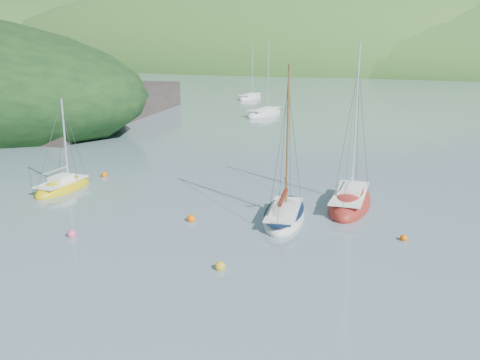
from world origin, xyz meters
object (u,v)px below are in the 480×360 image
at_px(sailboat_yellow, 63,187).
at_px(distant_sloop_c, 250,98).
at_px(distant_sloop_a, 264,114).
at_px(sloop_red, 350,202).
at_px(daysailer_white, 284,216).

height_order(sailboat_yellow, distant_sloop_c, distant_sloop_c).
bearing_deg(distant_sloop_a, distant_sloop_c, 128.28).
bearing_deg(sloop_red, distant_sloop_a, 113.30).
xyz_separation_m(daysailer_white, distant_sloop_a, (-15.49, 38.65, -0.03)).
height_order(sailboat_yellow, distant_sloop_a, distant_sloop_a).
height_order(daysailer_white, distant_sloop_c, distant_sloop_c).
distance_m(sailboat_yellow, distant_sloop_a, 38.69).
relative_size(sloop_red, distant_sloop_c, 1.11).
bearing_deg(sloop_red, distant_sloop_c, 113.07).
bearing_deg(distant_sloop_a, sloop_red, -51.03).
relative_size(daysailer_white, sloop_red, 0.88).
relative_size(daysailer_white, distant_sloop_c, 0.97).
bearing_deg(distant_sloop_c, distant_sloop_a, -57.89).
relative_size(sloop_red, sailboat_yellow, 1.58).
distance_m(daysailer_white, sloop_red, 4.99).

